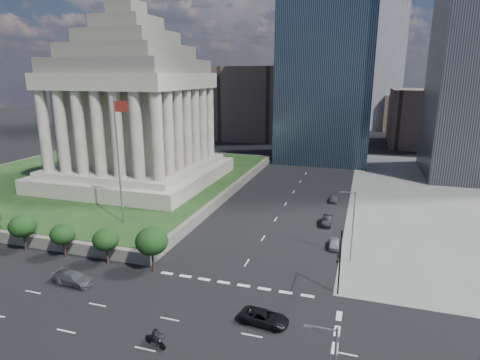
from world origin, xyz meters
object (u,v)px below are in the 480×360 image
at_px(flagpole, 119,154).
at_px(parked_sedan_near, 334,244).
at_px(pickup_truck, 264,317).
at_px(parked_sedan_far, 334,198).
at_px(war_memorial, 132,92).
at_px(suv_grey, 73,278).
at_px(traffic_signal_ne, 339,260).
at_px(parked_sedan_mid, 327,220).
at_px(motorcycle_trail, 155,337).
at_px(street_lamp_north, 352,222).

height_order(flagpole, parked_sedan_near, flagpole).
relative_size(pickup_truck, parked_sedan_far, 1.27).
height_order(war_memorial, flagpole, war_memorial).
bearing_deg(war_memorial, suv_grey, -68.99).
relative_size(traffic_signal_ne, pickup_truck, 1.56).
bearing_deg(parked_sedan_far, war_memorial, -174.54).
relative_size(flagpole, parked_sedan_mid, 4.37).
bearing_deg(pickup_truck, parked_sedan_mid, -0.04).
height_order(suv_grey, motorcycle_trail, motorcycle_trail).
bearing_deg(parked_sedan_far, pickup_truck, -93.66).
relative_size(parked_sedan_near, motorcycle_trail, 1.44).
distance_m(flagpole, traffic_signal_ne, 36.69).
bearing_deg(parked_sedan_mid, motorcycle_trail, -109.14).
bearing_deg(motorcycle_trail, street_lamp_north, 72.30).
distance_m(war_memorial, suv_grey, 47.49).
relative_size(traffic_signal_ne, parked_sedan_near, 2.08).
height_order(traffic_signal_ne, pickup_truck, traffic_signal_ne).
height_order(flagpole, suv_grey, flagpole).
relative_size(traffic_signal_ne, parked_sedan_mid, 1.75).
height_order(parked_sedan_near, parked_sedan_mid, parked_sedan_mid).
xyz_separation_m(parked_sedan_near, motorcycle_trail, (-14.23, -27.98, 0.34)).
bearing_deg(parked_sedan_near, parked_sedan_far, 91.10).
height_order(war_memorial, parked_sedan_far, war_memorial).
height_order(war_memorial, pickup_truck, war_memorial).
height_order(street_lamp_north, parked_sedan_mid, street_lamp_north).
bearing_deg(street_lamp_north, motorcycle_trail, -124.34).
bearing_deg(parked_sedan_near, street_lamp_north, -61.07).
height_order(parked_sedan_near, parked_sedan_far, parked_sedan_far).
height_order(flagpole, pickup_truck, flagpole).
bearing_deg(traffic_signal_ne, pickup_truck, -136.62).
height_order(war_memorial, motorcycle_trail, war_memorial).
bearing_deg(war_memorial, traffic_signal_ne, -36.42).
relative_size(war_memorial, traffic_signal_ne, 4.88).
height_order(pickup_truck, parked_sedan_far, pickup_truck).
relative_size(suv_grey, motorcycle_trail, 1.97).
xyz_separation_m(street_lamp_north, parked_sedan_near, (-2.37, 3.68, -5.01)).
bearing_deg(parked_sedan_near, traffic_signal_ne, -87.93).
relative_size(parked_sedan_mid, parked_sedan_far, 1.14).
bearing_deg(suv_grey, pickup_truck, -88.01).
height_order(parked_sedan_far, motorcycle_trail, motorcycle_trail).
bearing_deg(parked_sedan_mid, suv_grey, -133.66).
bearing_deg(street_lamp_north, parked_sedan_near, 122.71).
height_order(traffic_signal_ne, parked_sedan_mid, traffic_signal_ne).
xyz_separation_m(war_memorial, flagpole, (12.17, -24.00, -8.29)).
distance_m(pickup_truck, suv_grey, 24.39).
height_order(pickup_truck, parked_sedan_mid, parked_sedan_mid).
xyz_separation_m(street_lamp_north, parked_sedan_far, (-4.33, 26.67, -4.98)).
bearing_deg(flagpole, street_lamp_north, 1.63).
relative_size(street_lamp_north, parked_sedan_far, 2.49).
bearing_deg(parked_sedan_far, motorcycle_trail, -102.95).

